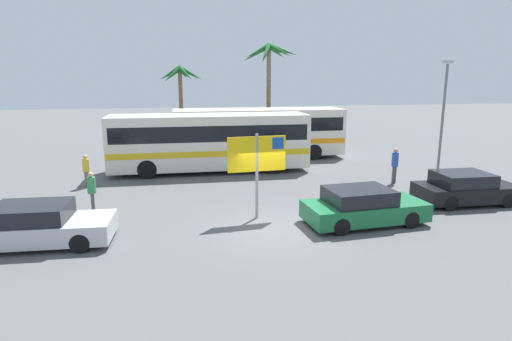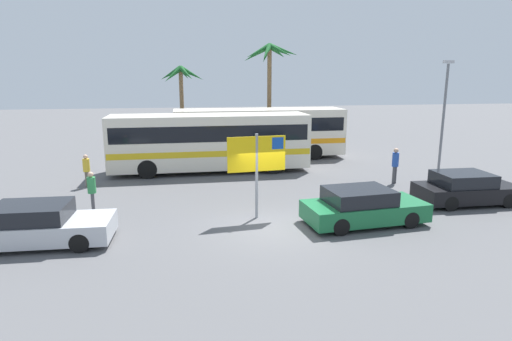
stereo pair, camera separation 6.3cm
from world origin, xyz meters
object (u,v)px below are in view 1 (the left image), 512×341
(car_black, at_px, (465,188))
(car_silver, at_px, (39,225))
(pedestrian_by_bus, at_px, (395,163))
(car_green, at_px, (363,207))
(ferry_sign, at_px, (258,157))
(bus_rear_coach, at_px, (259,131))
(pedestrian_near_sign, at_px, (92,189))
(pedestrian_crossing_lot, at_px, (86,168))
(bus_front_coach, at_px, (210,140))

(car_black, distance_m, car_silver, 16.28)
(car_black, distance_m, pedestrian_by_bus, 3.91)
(car_green, xyz_separation_m, car_silver, (-10.90, -0.05, -0.00))
(car_black, height_order, car_green, same)
(ferry_sign, distance_m, car_silver, 7.61)
(bus_rear_coach, distance_m, pedestrian_near_sign, 13.20)
(ferry_sign, relative_size, car_black, 0.77)
(pedestrian_near_sign, height_order, pedestrian_by_bus, pedestrian_by_bus)
(car_silver, height_order, pedestrian_near_sign, pedestrian_near_sign)
(car_silver, distance_m, pedestrian_crossing_lot, 7.23)
(ferry_sign, height_order, pedestrian_by_bus, ferry_sign)
(car_green, distance_m, pedestrian_near_sign, 10.32)
(car_silver, bearing_deg, pedestrian_by_bus, 21.87)
(ferry_sign, distance_m, pedestrian_crossing_lot, 9.44)
(ferry_sign, xyz_separation_m, car_black, (8.90, 0.32, -1.69))
(car_silver, distance_m, pedestrian_by_bus, 15.86)
(car_green, xyz_separation_m, pedestrian_near_sign, (-9.85, 3.04, 0.32))
(car_black, relative_size, car_silver, 0.94)
(bus_front_coach, distance_m, car_black, 12.97)
(car_silver, distance_m, pedestrian_near_sign, 3.27)
(bus_rear_coach, bearing_deg, pedestrian_near_sign, -129.94)
(ferry_sign, bearing_deg, car_silver, -174.94)
(bus_front_coach, height_order, bus_rear_coach, same)
(pedestrian_crossing_lot, bearing_deg, car_silver, -129.57)
(car_black, bearing_deg, car_green, -161.51)
(pedestrian_near_sign, bearing_deg, car_green, -27.81)
(bus_front_coach, xyz_separation_m, pedestrian_by_bus, (8.83, -4.36, -0.73))
(ferry_sign, distance_m, car_green, 4.20)
(pedestrian_crossing_lot, bearing_deg, car_green, -72.87)
(car_silver, xyz_separation_m, pedestrian_near_sign, (1.04, 3.09, 0.32))
(car_black, relative_size, car_green, 0.92)
(car_black, bearing_deg, bus_rear_coach, 121.43)
(pedestrian_crossing_lot, bearing_deg, car_black, -58.34)
(car_green, height_order, pedestrian_near_sign, pedestrian_near_sign)
(car_black, relative_size, pedestrian_near_sign, 2.53)
(car_green, xyz_separation_m, pedestrian_by_bus, (4.02, 5.32, 0.42))
(bus_front_coach, relative_size, car_silver, 2.45)
(car_green, bearing_deg, bus_front_coach, 111.28)
(car_green, relative_size, pedestrian_crossing_lot, 2.81)
(car_green, distance_m, pedestrian_crossing_lot, 13.04)
(bus_front_coach, bearing_deg, car_green, -63.57)
(bus_front_coach, relative_size, ferry_sign, 3.38)
(bus_front_coach, xyz_separation_m, car_green, (4.81, -9.68, -1.15))
(ferry_sign, xyz_separation_m, pedestrian_near_sign, (-6.25, 1.71, -1.36))
(pedestrian_near_sign, bearing_deg, car_black, -15.92)
(bus_front_coach, relative_size, pedestrian_crossing_lot, 6.77)
(pedestrian_by_bus, xyz_separation_m, pedestrian_crossing_lot, (-14.90, 1.85, -0.12))
(bus_front_coach, height_order, ferry_sign, ferry_sign)
(bus_rear_coach, bearing_deg, bus_front_coach, -134.65)
(car_green, distance_m, car_silver, 10.90)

